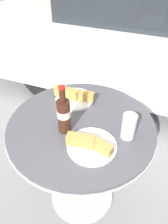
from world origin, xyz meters
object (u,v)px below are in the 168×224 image
cola_bottle_left (64,114)px  lunch_plate_near (74,96)px  drinking_glass (129,127)px  lunch_plate_far (90,145)px  bistro_table (82,144)px

cola_bottle_left → lunch_plate_near: (-0.06, 0.25, -0.08)m
drinking_glass → lunch_plate_far: bearing=-136.2°
cola_bottle_left → bistro_table: bearing=49.9°
cola_bottle_left → lunch_plate_far: cola_bottle_left is taller
bistro_table → lunch_plate_far: bearing=-53.3°
bistro_table → drinking_glass: drinking_glass is taller
bistro_table → cola_bottle_left: bearing=-130.1°
drinking_glass → lunch_plate_far: drinking_glass is taller
cola_bottle_left → lunch_plate_far: bearing=-21.3°
bistro_table → cola_bottle_left: cola_bottle_left is taller
bistro_table → lunch_plate_near: (-0.12, 0.18, 0.18)m
drinking_glass → lunch_plate_near: 0.40m
cola_bottle_left → drinking_glass: bearing=13.9°
drinking_glass → bistro_table: bearing=-179.3°
bistro_table → lunch_plate_near: size_ratio=3.29×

